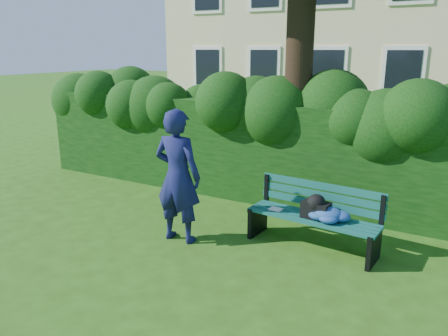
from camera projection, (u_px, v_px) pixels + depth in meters
The scene contains 4 objects.
ground at pixel (204, 239), 6.44m from camera, with size 80.00×80.00×0.00m, color #2A5012.
hedge at pixel (266, 151), 8.05m from camera, with size 10.00×1.00×1.80m.
park_bench at pixel (318, 215), 6.04m from camera, with size 1.87×0.71×0.89m.
man_reading at pixel (178, 176), 6.19m from camera, with size 0.71×0.46×1.94m, color #16194F.
Camera 1 is at (3.16, -5.03, 2.72)m, focal length 35.00 mm.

